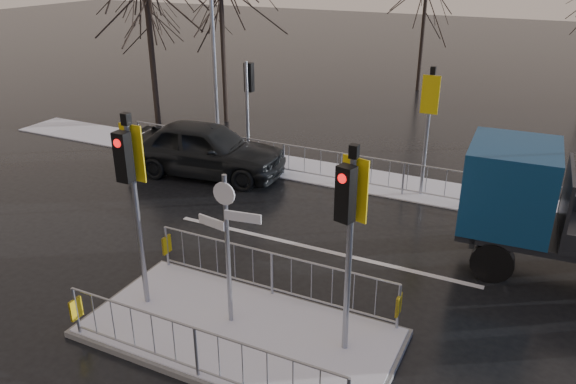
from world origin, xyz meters
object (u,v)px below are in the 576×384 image
at_px(street_lamp_left, 214,23).
at_px(car_far_lane, 206,149).
at_px(flatbed_truck, 550,208).
at_px(traffic_island, 238,319).

bearing_deg(street_lamp_left, car_far_lane, -66.22).
xyz_separation_m(car_far_lane, street_lamp_left, (-1.16, 2.63, 3.60)).
bearing_deg(flatbed_truck, traffic_island, -133.88).
bearing_deg(street_lamp_left, flatbed_truck, -20.50).
bearing_deg(car_far_lane, traffic_island, -149.71).
height_order(car_far_lane, flatbed_truck, flatbed_truck).
xyz_separation_m(traffic_island, street_lamp_left, (-6.42, 9.49, 4.10)).
bearing_deg(traffic_island, flatbed_truck, 46.12).
relative_size(traffic_island, street_lamp_left, 0.73).
height_order(flatbed_truck, street_lamp_left, street_lamp_left).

